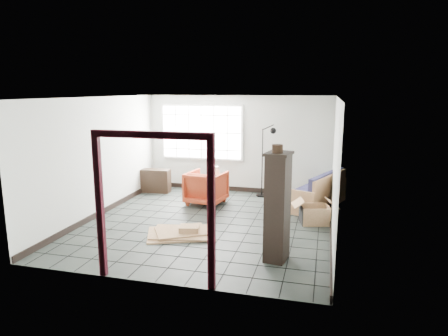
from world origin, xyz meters
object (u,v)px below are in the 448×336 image
(futon_sofa, at_px, (319,194))
(side_table, at_px, (212,185))
(armchair, at_px, (206,186))
(tall_shelf, at_px, (278,206))

(futon_sofa, xyz_separation_m, side_table, (-2.62, -0.08, 0.09))
(side_table, bearing_deg, armchair, -98.35)
(armchair, relative_size, side_table, 1.69)
(futon_sofa, relative_size, armchair, 2.30)
(futon_sofa, bearing_deg, tall_shelf, -77.87)
(side_table, xyz_separation_m, tall_shelf, (2.02, -3.20, 0.52))
(tall_shelf, bearing_deg, side_table, 131.13)
(futon_sofa, relative_size, tall_shelf, 1.14)
(side_table, relative_size, tall_shelf, 0.29)
(futon_sofa, distance_m, side_table, 2.62)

